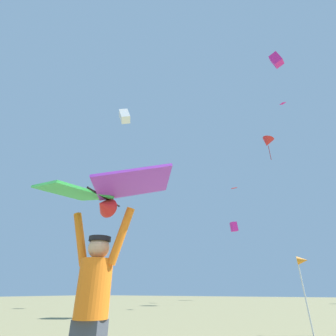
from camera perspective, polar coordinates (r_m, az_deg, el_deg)
The scene contains 10 objects.
kite_flyer_person at distance 2.94m, azimuth -17.11°, elevation -28.02°, with size 0.81×0.40×1.92m.
held_stunt_kite at distance 3.06m, azimuth -15.02°, elevation -5.43°, with size 1.85×1.12×0.41m.
distant_kite_red_low_left at distance 30.17m, azimuth 21.93°, elevation 5.55°, with size 1.71×1.48×2.98m.
distant_kite_magenta_mid_left at distance 38.54m, azimuth 14.95°, elevation -12.92°, with size 1.22×1.26×1.41m.
distant_kite_white_high_left at distance 25.06m, azimuth -9.98°, elevation 11.65°, with size 1.63×1.29×1.72m.
distant_kite_red_overhead_distant at distance 31.84m, azimuth 14.99°, elevation -4.43°, with size 0.90×0.89×0.26m.
distant_kite_red_mid_right at distance 21.81m, azimuth -6.17°, elevation -1.83°, with size 0.63×0.61×0.26m.
distant_kite_magenta_low_right at distance 27.43m, azimuth 24.89°, elevation 13.39°, with size 0.51×0.51×0.25m.
distant_kite_magenta_far_center at distance 22.03m, azimuth 23.67°, elevation 21.82°, with size 0.95×0.75×1.17m.
marker_flag at distance 8.79m, azimuth 28.62°, elevation -19.14°, with size 0.30×0.24×2.01m.
Camera 1 is at (1.69, -2.12, 1.07)m, focal length 26.47 mm.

